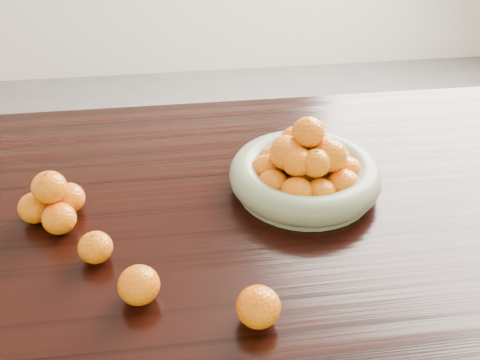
{
  "coord_description": "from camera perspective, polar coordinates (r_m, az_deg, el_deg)",
  "views": [
    {
      "loc": [
        -0.14,
        -0.9,
        1.44
      ],
      "look_at": [
        -0.02,
        -0.02,
        0.83
      ],
      "focal_mm": 40.0,
      "sensor_mm": 36.0,
      "label": 1
    }
  ],
  "objects": [
    {
      "name": "dining_table",
      "position": [
        1.2,
        1.03,
        -6.06
      ],
      "size": [
        2.0,
        1.0,
        0.75
      ],
      "color": "black",
      "rests_on": "ground"
    },
    {
      "name": "fruit_bowl",
      "position": [
        1.17,
        6.98,
        1.04
      ],
      "size": [
        0.33,
        0.33,
        0.17
      ],
      "rotation": [
        0.0,
        0.0,
        -0.33
      ],
      "color": "gray",
      "rests_on": "dining_table"
    },
    {
      "name": "orange_pyramid",
      "position": [
        1.14,
        -19.32,
        -2.28
      ],
      "size": [
        0.13,
        0.14,
        0.11
      ],
      "rotation": [
        0.0,
        0.0,
        0.39
      ],
      "color": "orange",
      "rests_on": "dining_table"
    },
    {
      "name": "loose_orange_0",
      "position": [
        1.03,
        -15.17,
        -6.95
      ],
      "size": [
        0.06,
        0.06,
        0.06
      ],
      "primitive_type": "ellipsoid",
      "color": "orange",
      "rests_on": "dining_table"
    },
    {
      "name": "loose_orange_1",
      "position": [
        0.93,
        -10.74,
        -10.95
      ],
      "size": [
        0.07,
        0.07,
        0.07
      ],
      "primitive_type": "ellipsoid",
      "color": "orange",
      "rests_on": "dining_table"
    },
    {
      "name": "loose_orange_2",
      "position": [
        0.89,
        1.96,
        -13.37
      ],
      "size": [
        0.07,
        0.07,
        0.07
      ],
      "primitive_type": "ellipsoid",
      "color": "orange",
      "rests_on": "dining_table"
    }
  ]
}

